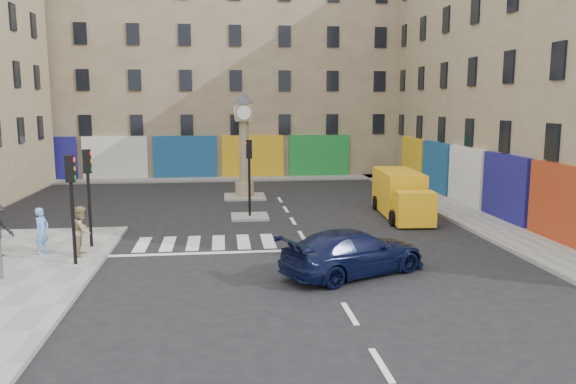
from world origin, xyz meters
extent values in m
plane|color=black|center=(0.00, 0.00, 0.00)|extent=(120.00, 120.00, 0.00)
cube|color=gray|center=(8.70, 10.00, 0.07)|extent=(2.60, 30.00, 0.15)
cube|color=gray|center=(-4.00, 22.20, 0.07)|extent=(32.00, 2.40, 0.15)
cube|color=gray|center=(-2.00, 8.00, 0.06)|extent=(1.80, 1.80, 0.12)
cube|color=gray|center=(-2.00, 14.00, 0.06)|extent=(2.40, 2.40, 0.12)
cube|color=#9A8665|center=(15.00, 10.00, 8.00)|extent=(10.00, 30.00, 16.00)
cube|color=gray|center=(-4.00, 28.00, 8.50)|extent=(32.00, 10.00, 17.00)
cylinder|color=black|center=(-8.30, 0.20, 1.55)|extent=(0.12, 0.12, 2.80)
cube|color=black|center=(-8.30, 0.20, 3.40)|extent=(0.28, 0.22, 0.90)
cylinder|color=black|center=(-8.30, 2.60, 1.55)|extent=(0.12, 0.12, 2.80)
cube|color=black|center=(-8.30, 2.60, 3.40)|extent=(0.28, 0.22, 0.90)
cylinder|color=black|center=(-2.00, 8.00, 1.52)|extent=(0.12, 0.12, 2.80)
cube|color=black|center=(-2.00, 8.00, 3.37)|extent=(0.28, 0.22, 0.90)
cylinder|color=#9A8665|center=(-2.00, 14.00, 0.52)|extent=(1.10, 1.10, 0.80)
cylinder|color=#9A8665|center=(-2.00, 14.00, 2.72)|extent=(0.56, 0.56, 3.60)
cube|color=#9A8665|center=(-2.00, 14.00, 5.02)|extent=(1.00, 1.00, 1.00)
cylinder|color=white|center=(-2.00, 13.48, 5.02)|extent=(0.80, 0.06, 0.80)
cone|color=#333338|center=(-2.00, 14.00, 5.87)|extent=(1.20, 1.20, 0.70)
imported|color=black|center=(0.92, -1.55, 0.74)|extent=(5.47, 4.05, 1.47)
cube|color=#EDA913|center=(5.53, 8.25, 1.14)|extent=(2.16, 4.49, 2.09)
cube|color=#EDA913|center=(5.28, 4.99, 0.86)|extent=(1.81, 1.22, 1.55)
cube|color=black|center=(5.27, 4.95, 1.23)|extent=(1.61, 0.94, 0.64)
cylinder|color=black|center=(4.40, 5.42, 0.36)|extent=(0.28, 0.74, 0.73)
cylinder|color=black|center=(6.21, 5.28, 0.36)|extent=(0.28, 0.74, 0.73)
cylinder|color=black|center=(4.71, 9.41, 0.36)|extent=(0.28, 0.74, 0.73)
cylinder|color=black|center=(6.53, 9.27, 0.36)|extent=(0.28, 0.74, 0.73)
imported|color=#6298E1|center=(-9.79, 1.67, 1.00)|extent=(0.59, 0.72, 1.70)
imported|color=#96825C|center=(-8.33, 1.39, 1.04)|extent=(0.69, 0.88, 1.77)
camera|label=1|loc=(-3.30, -18.94, 5.52)|focal=35.00mm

